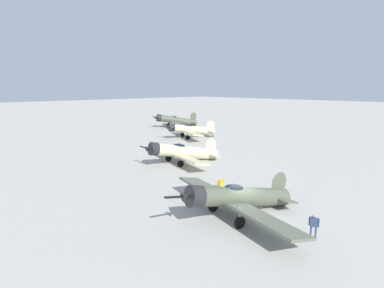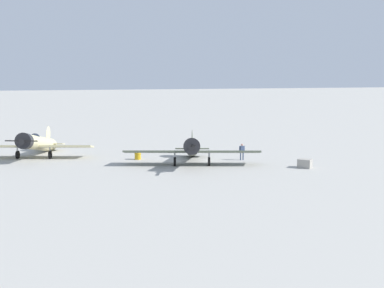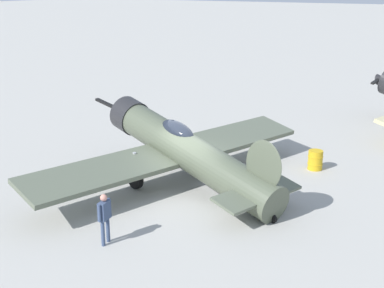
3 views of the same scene
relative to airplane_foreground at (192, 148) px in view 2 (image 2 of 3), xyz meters
The scene contains 6 objects.
ground_plane 1.54m from the airplane_foreground, 165.30° to the left, with size 400.00×400.00×0.00m, color #A8A59E.
airplane_foreground is the anchor object (origin of this frame).
airplane_mid_apron 16.16m from the airplane_foreground, 118.07° to the right, with size 9.52×11.57×3.14m.
ground_crew_mechanic 5.31m from the airplane_foreground, 98.09° to the left, with size 0.30×0.61×1.60m.
equipment_crate 10.40m from the airplane_foreground, 64.82° to the left, with size 1.48×1.49×0.79m.
fuel_drum 5.93m from the airplane_foreground, 128.21° to the right, with size 0.65×0.65×0.83m.
Camera 2 is at (44.97, -11.60, 8.54)m, focal length 46.55 mm.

